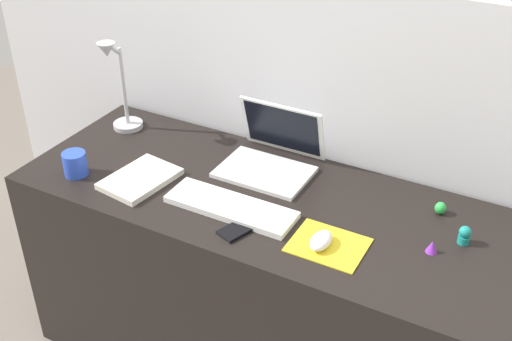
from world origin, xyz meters
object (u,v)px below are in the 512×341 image
laptop (273,152)px  toy_figurine_purple (432,247)px  keyboard (231,207)px  coffee_mug (75,164)px  notebook_pad (140,179)px  mouse (321,241)px  desk_lamp (119,89)px  toy_figurine_green (441,208)px  toy_figurine_teal (465,235)px  cell_phone (240,228)px

laptop → toy_figurine_purple: laptop is taller
keyboard → coffee_mug: coffee_mug is taller
notebook_pad → mouse: bearing=5.0°
desk_lamp → toy_figurine_green: (1.18, 0.03, -0.15)m
laptop → toy_figurine_teal: (0.67, -0.11, -0.02)m
mouse → toy_figurine_teal: toy_figurine_teal is taller
keyboard → coffee_mug: bearing=-172.8°
toy_figurine_teal → toy_figurine_green: bearing=130.8°
laptop → desk_lamp: (-0.60, -0.04, 0.12)m
laptop → cell_phone: laptop is taller
mouse → cell_phone: size_ratio=0.75×
cell_phone → notebook_pad: notebook_pad is taller
toy_figurine_teal → notebook_pad: bearing=-169.9°
toy_figurine_teal → toy_figurine_purple: toy_figurine_teal is taller
desk_lamp → toy_figurine_teal: desk_lamp is taller
cell_phone → toy_figurine_teal: toy_figurine_teal is taller
mouse → notebook_pad: bearing=177.4°
mouse → desk_lamp: desk_lamp is taller
desk_lamp → toy_figurine_purple: bearing=-7.5°
keyboard → toy_figurine_teal: toy_figurine_teal is taller
laptop → keyboard: bearing=-88.9°
toy_figurine_teal → toy_figurine_green: (-0.10, 0.11, -0.01)m
coffee_mug → toy_figurine_green: 1.17m
laptop → cell_phone: size_ratio=2.34×
mouse → notebook_pad: (-0.65, 0.03, -0.01)m
laptop → mouse: size_ratio=3.12×
desk_lamp → mouse: bearing=-17.1°
coffee_mug → cell_phone: bearing=-0.6°
mouse → desk_lamp: (-0.92, 0.28, 0.15)m
mouse → toy_figurine_teal: bearing=30.7°
keyboard → mouse: size_ratio=4.27×
coffee_mug → toy_figurine_purple: (1.15, 0.16, -0.02)m
cell_phone → laptop: bearing=121.5°
cell_phone → coffee_mug: coffee_mug is taller
keyboard → cell_phone: size_ratio=3.20×
laptop → toy_figurine_teal: size_ratio=5.32×
notebook_pad → keyboard: bearing=8.4°
laptop → toy_figurine_green: size_ratio=7.73×
keyboard → toy_figurine_green: toy_figurine_green is taller
laptop → toy_figurine_green: 0.57m
cell_phone → keyboard: bearing=153.5°
desk_lamp → toy_figurine_teal: (1.27, -0.08, -0.14)m
mouse → cell_phone: (-0.24, -0.04, -0.02)m
mouse → toy_figurine_teal: 0.41m
keyboard → coffee_mug: 0.56m
cell_phone → notebook_pad: (-0.41, 0.07, 0.01)m
mouse → toy_figurine_teal: size_ratio=1.70×
mouse → toy_figurine_purple: (0.28, 0.13, -0.00)m
mouse → desk_lamp: size_ratio=0.27×
keyboard → mouse: 0.31m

